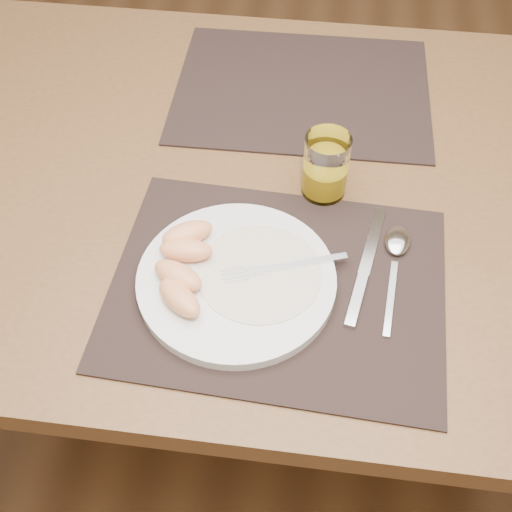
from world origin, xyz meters
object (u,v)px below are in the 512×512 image
object	(u,v)px
table	(279,210)
juice_glass	(325,169)
placemat_near	(277,286)
spoon	(396,249)
placemat_far	(302,90)
knife	(363,274)
plate	(236,280)
fork	(274,268)

from	to	relation	value
table	juice_glass	bearing A→B (deg)	-23.79
placemat_near	spoon	distance (m)	0.18
placemat_far	knife	bearing A→B (deg)	-73.84
plate	knife	distance (m)	0.17
placemat_near	knife	size ratio (longest dim) A/B	2.05
plate	knife	world-z (taller)	plate
placemat_far	placemat_near	bearing A→B (deg)	-89.64
table	placemat_near	distance (m)	0.24
placemat_far	table	bearing A→B (deg)	-94.20
placemat_far	knife	distance (m)	0.42
fork	spoon	xyz separation A→B (m)	(0.17, 0.07, -0.01)
placemat_near	placemat_far	xyz separation A→B (m)	(-0.00, 0.44, 0.00)
placemat_near	fork	size ratio (longest dim) A/B	2.64
knife	placemat_far	bearing A→B (deg)	106.16
placemat_near	plate	distance (m)	0.06
plate	spoon	size ratio (longest dim) A/B	1.41
plate	juice_glass	world-z (taller)	juice_glass
placemat_far	fork	bearing A→B (deg)	-90.58
placemat_near	spoon	xyz separation A→B (m)	(0.16, 0.08, 0.01)
table	juice_glass	size ratio (longest dim) A/B	13.66
table	spoon	bearing A→B (deg)	-37.73
placemat_far	spoon	size ratio (longest dim) A/B	2.34
table	plate	distance (m)	0.25
knife	placemat_near	bearing A→B (deg)	-164.45
table	spoon	xyz separation A→B (m)	(0.18, -0.14, 0.09)
placemat_near	knife	bearing A→B (deg)	15.55
placemat_near	plate	xyz separation A→B (m)	(-0.06, -0.00, 0.01)
fork	juice_glass	bearing A→B (deg)	71.92
table	placemat_far	world-z (taller)	placemat_far
table	knife	bearing A→B (deg)	-54.43
plate	fork	distance (m)	0.05
placemat_far	spoon	bearing A→B (deg)	-65.54
placemat_far	plate	size ratio (longest dim) A/B	1.67
placemat_near	placemat_far	bearing A→B (deg)	90.36
placemat_far	spoon	xyz separation A→B (m)	(0.16, -0.36, 0.01)
plate	spoon	world-z (taller)	plate
knife	table	bearing A→B (deg)	125.57
placemat_far	juice_glass	bearing A→B (deg)	-78.08
placemat_near	plate	world-z (taller)	plate
placemat_far	juice_glass	size ratio (longest dim) A/B	4.39
table	plate	bearing A→B (deg)	-99.30
spoon	juice_glass	distance (m)	0.16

